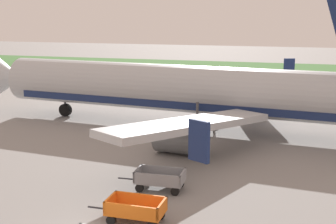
% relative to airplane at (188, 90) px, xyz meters
% --- Properties ---
extents(grass_strip, '(220.00, 28.00, 0.06)m').
position_rel_airplane_xyz_m(grass_strip, '(0.86, 36.20, -3.02)').
color(grass_strip, '#3D7033').
rests_on(grass_strip, ground).
extents(airplane, '(37.67, 30.31, 11.34)m').
position_rel_airplane_xyz_m(airplane, '(0.00, 0.00, 0.00)').
color(airplane, '#B2B7BC').
rests_on(airplane, ground).
extents(baggage_cart_fourth_in_row, '(3.56, 1.43, 1.07)m').
position_rel_airplane_xyz_m(baggage_cart_fourth_in_row, '(1.62, -17.08, -2.45)').
color(baggage_cart_fourth_in_row, orange).
rests_on(baggage_cart_fourth_in_row, ground).
extents(baggage_cart_far_end, '(3.57, 1.46, 1.07)m').
position_rel_airplane_xyz_m(baggage_cart_far_end, '(1.56, -13.16, -2.45)').
color(baggage_cart_far_end, gray).
rests_on(baggage_cart_far_end, ground).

